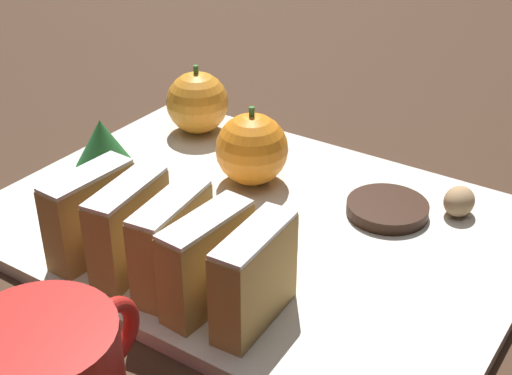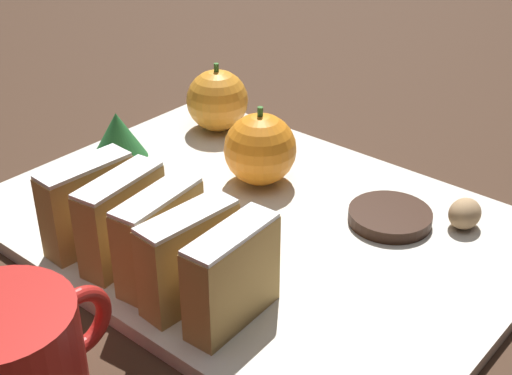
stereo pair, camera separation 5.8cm
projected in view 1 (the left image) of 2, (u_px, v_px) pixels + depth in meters
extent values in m
plane|color=#382316|center=(256.00, 230.00, 0.60)|extent=(6.00, 6.00, 0.00)
cube|color=silver|center=(256.00, 225.00, 0.60)|extent=(0.32, 0.44, 0.01)
cube|color=tan|center=(255.00, 279.00, 0.47)|extent=(0.08, 0.03, 0.07)
cube|color=white|center=(254.00, 234.00, 0.45)|extent=(0.07, 0.03, 0.00)
cube|color=tan|center=(207.00, 263.00, 0.48)|extent=(0.08, 0.03, 0.07)
cube|color=white|center=(205.00, 219.00, 0.47)|extent=(0.07, 0.03, 0.00)
cube|color=tan|center=(170.00, 244.00, 0.50)|extent=(0.08, 0.03, 0.07)
cube|color=white|center=(167.00, 201.00, 0.49)|extent=(0.08, 0.03, 0.00)
cube|color=tan|center=(130.00, 229.00, 0.52)|extent=(0.08, 0.03, 0.07)
cube|color=white|center=(125.00, 187.00, 0.50)|extent=(0.08, 0.03, 0.00)
cube|color=tan|center=(91.00, 216.00, 0.54)|extent=(0.08, 0.03, 0.07)
cube|color=white|center=(86.00, 175.00, 0.52)|extent=(0.07, 0.03, 0.00)
sphere|color=orange|center=(197.00, 103.00, 0.73)|extent=(0.06, 0.06, 0.06)
cylinder|color=#38702D|center=(196.00, 70.00, 0.71)|extent=(0.01, 0.01, 0.01)
sphere|color=orange|center=(252.00, 149.00, 0.64)|extent=(0.07, 0.07, 0.07)
cylinder|color=#38702D|center=(252.00, 112.00, 0.62)|extent=(0.01, 0.01, 0.01)
ellipsoid|color=tan|center=(459.00, 201.00, 0.60)|extent=(0.03, 0.03, 0.03)
cylinder|color=black|center=(387.00, 209.00, 0.60)|extent=(0.07, 0.07, 0.01)
cone|color=#23662D|center=(104.00, 142.00, 0.67)|extent=(0.05, 0.05, 0.05)
torus|color=red|center=(110.00, 335.00, 0.42)|extent=(0.05, 0.01, 0.05)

